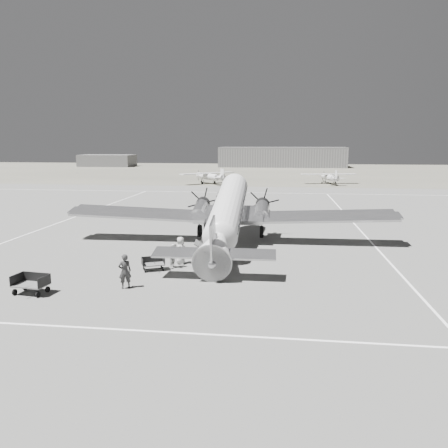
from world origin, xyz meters
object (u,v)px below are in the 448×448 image
at_px(hangar_main, 282,157).
at_px(dc3_airliner, 227,214).
at_px(ramp_agent, 174,256).
at_px(light_plane_right, 329,178).
at_px(ground_crew, 125,271).
at_px(shed_secondary, 107,161).
at_px(baggage_cart_far, 31,284).
at_px(passenger, 181,250).
at_px(light_plane_left, 209,177).
at_px(baggage_cart_near, 153,264).

distance_m(hangar_main, dc3_airliner, 118.09).
height_order(dc3_airliner, ramp_agent, dc3_airliner).
xyz_separation_m(light_plane_right, ground_crew, (-18.30, -66.10, -0.16)).
height_order(dc3_airliner, ground_crew, dc3_airliner).
distance_m(shed_secondary, baggage_cart_far, 133.36).
height_order(ground_crew, passenger, ground_crew).
relative_size(light_plane_left, passenger, 6.55).
distance_m(dc3_airliner, passenger, 6.03).
relative_size(hangar_main, baggage_cart_far, 22.37).
relative_size(baggage_cart_far, ramp_agent, 1.16).
distance_m(dc3_airliner, ground_crew, 11.63).
bearing_deg(light_plane_right, ramp_agent, -116.19).
bearing_deg(hangar_main, ground_crew, -94.06).
distance_m(light_plane_right, baggage_cart_far, 71.46).
xyz_separation_m(shed_secondary, passenger, (52.84, -118.20, -1.07)).
bearing_deg(light_plane_left, hangar_main, 34.92).
height_order(ground_crew, ramp_agent, ground_crew).
height_order(light_plane_right, baggage_cart_near, light_plane_right).
bearing_deg(baggage_cart_far, shed_secondary, 117.02).
distance_m(dc3_airliner, light_plane_left, 53.70).
height_order(ramp_agent, passenger, passenger).
relative_size(ground_crew, passenger, 1.07).
bearing_deg(hangar_main, light_plane_right, -81.65).
xyz_separation_m(light_plane_left, ramp_agent, (7.23, -58.98, -0.45)).
bearing_deg(light_plane_left, baggage_cart_far, -131.89).
height_order(hangar_main, ramp_agent, hangar_main).
distance_m(light_plane_left, passenger, 58.42).
xyz_separation_m(light_plane_right, passenger, (-16.33, -60.71, -0.22)).
distance_m(light_plane_right, ground_crew, 68.59).
relative_size(hangar_main, ramp_agent, 26.00).
bearing_deg(passenger, hangar_main, 4.89).
relative_size(dc3_airliner, ground_crew, 13.75).
xyz_separation_m(ground_crew, ramp_agent, (1.79, 4.37, -0.18)).
relative_size(hangar_main, shed_secondary, 2.33).
height_order(baggage_cart_far, ground_crew, ground_crew).
bearing_deg(baggage_cart_near, ground_crew, -123.33).
relative_size(dc3_airliner, light_plane_right, 2.46).
relative_size(shed_secondary, baggage_cart_far, 9.59).
bearing_deg(baggage_cart_near, light_plane_left, 71.29).
xyz_separation_m(baggage_cart_near, ramp_agent, (1.23, 0.76, 0.38)).
bearing_deg(dc3_airliner, hangar_main, 86.57).
xyz_separation_m(hangar_main, baggage_cart_far, (-13.88, -130.13, -2.77)).
bearing_deg(ramp_agent, dc3_airliner, -8.26).
bearing_deg(passenger, shed_secondary, 32.30).
xyz_separation_m(baggage_cart_near, passenger, (1.41, 1.79, 0.50)).
distance_m(shed_secondary, light_plane_left, 75.46).
height_order(hangar_main, light_plane_right, hangar_main).
bearing_deg(ground_crew, light_plane_left, -116.51).
relative_size(shed_secondary, dc3_airliner, 0.66).
distance_m(light_plane_left, ramp_agent, 59.42).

